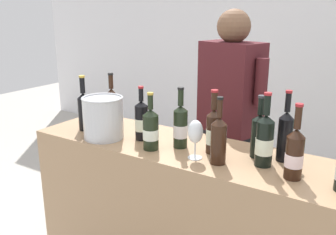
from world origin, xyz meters
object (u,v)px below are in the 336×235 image
wine_bottle_1 (219,139)px  wine_bottle_0 (112,107)px  wine_bottle_11 (259,134)px  wine_glass (195,133)px  wine_bottle_2 (264,140)px  ice_bucket (103,117)px  wine_bottle_3 (285,134)px  wine_bottle_5 (84,109)px  wine_bottle_4 (213,131)px  wine_bottle_7 (180,126)px  person_server (229,137)px  wine_bottle_10 (295,153)px  wine_bottle_6 (151,129)px  wine_bottle_8 (142,120)px

wine_bottle_1 → wine_bottle_0: bearing=168.5°
wine_bottle_11 → wine_glass: 0.32m
wine_bottle_2 → ice_bucket: wine_bottle_2 is taller
wine_glass → wine_bottle_3: bearing=29.3°
wine_bottle_2 → wine_bottle_5: wine_bottle_2 is taller
wine_bottle_2 → wine_glass: bearing=-162.8°
wine_bottle_4 → wine_bottle_2: bearing=-3.8°
wine_bottle_5 → wine_bottle_7: size_ratio=1.03×
ice_bucket → wine_bottle_3: bearing=13.4°
person_server → wine_bottle_4: bearing=-73.7°
wine_bottle_0 → wine_bottle_10: wine_bottle_0 is taller
wine_bottle_5 → person_server: 1.00m
wine_bottle_5 → wine_bottle_10: 1.27m
wine_bottle_2 → wine_bottle_11: (-0.06, 0.09, -0.01)m
wine_bottle_2 → wine_bottle_5: 1.12m
wine_bottle_0 → wine_bottle_4: (0.73, -0.05, -0.01)m
wine_bottle_6 → wine_bottle_11: size_ratio=0.97×
wine_bottle_7 → wine_bottle_8: (-0.25, -0.02, -0.01)m
wine_bottle_3 → wine_bottle_10: 0.20m
wine_bottle_1 → wine_bottle_11: (0.13, 0.19, -0.00)m
wine_bottle_0 → ice_bucket: size_ratio=1.41×
wine_bottle_6 → wine_bottle_3: bearing=19.9°
wine_bottle_6 → wine_bottle_4: bearing=24.2°
wine_bottle_0 → ice_bucket: 0.21m
ice_bucket → wine_bottle_2: bearing=7.3°
wine_bottle_1 → wine_bottle_6: size_ratio=1.07×
wine_bottle_1 → wine_bottle_8: (-0.52, 0.07, -0.01)m
wine_bottle_1 → wine_bottle_6: wine_bottle_1 is taller
wine_bottle_2 → wine_bottle_4: bearing=176.2°
wine_bottle_0 → wine_bottle_11: (0.95, 0.02, -0.01)m
wine_bottle_3 → wine_glass: (-0.38, -0.21, -0.00)m
wine_bottle_4 → wine_bottle_1: bearing=-53.4°
ice_bucket → wine_bottle_11: bearing=13.9°
wine_bottle_2 → wine_bottle_8: (-0.71, -0.02, -0.01)m
wine_bottle_8 → person_server: (0.25, 0.66, -0.25)m
wine_bottle_5 → wine_glass: bearing=-2.2°
wine_bottle_2 → wine_bottle_10: bearing=-22.6°
ice_bucket → wine_bottle_10: bearing=2.8°
wine_glass → person_server: bearing=100.8°
wine_bottle_3 → wine_bottle_11: wine_bottle_3 is taller
wine_bottle_1 → wine_bottle_10: size_ratio=0.97×
wine_bottle_5 → ice_bucket: 0.21m
wine_bottle_1 → wine_bottle_7: 0.28m
wine_bottle_4 → wine_glass: 0.12m
wine_bottle_3 → wine_bottle_5: (-1.18, -0.18, -0.01)m
wine_bottle_8 → person_server: person_server is taller
wine_bottle_11 → ice_bucket: (-0.85, -0.21, 0.00)m
wine_bottle_4 → wine_bottle_7: size_ratio=1.01×
wine_bottle_4 → wine_bottle_10: 0.44m
wine_bottle_8 → ice_bucket: size_ratio=1.28×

